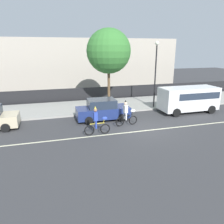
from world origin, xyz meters
The scene contains 11 objects.
ground_plane centered at (0.00, 0.00, 0.00)m, with size 80.00×80.00×0.00m, color #38383A.
road_centre_line centered at (0.00, -0.50, 0.00)m, with size 36.00×0.14×0.01m, color beige.
sidewalk_curb centered at (0.00, 6.50, 0.07)m, with size 60.00×5.00×0.15m, color #9E9B93.
fence_line centered at (0.00, 9.40, 0.70)m, with size 40.00×0.08×1.40m, color black.
building_backdrop centered at (-3.34, 18.00, 3.30)m, with size 28.00×8.00×6.60m, color #B2A899.
parade_cyclist_cobalt centered at (-3.40, -0.26, 0.84)m, with size 1.72×0.50×1.92m.
parade_cyclist_zebra centered at (-0.99, 0.86, 0.84)m, with size 1.72×0.50×1.92m.
parked_van_white centered at (5.40, 2.70, 1.28)m, with size 5.00×2.22×2.18m.
parked_car_navy centered at (-2.35, 2.66, 0.78)m, with size 4.10×1.92×1.64m.
street_lamp_post centered at (3.02, 4.62, 3.99)m, with size 0.36×0.36×5.86m.
street_tree_near_lamp centered at (-0.89, 6.17, 5.14)m, with size 3.97×3.97×6.98m.
Camera 1 is at (-6.13, -13.26, 5.43)m, focal length 35.00 mm.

